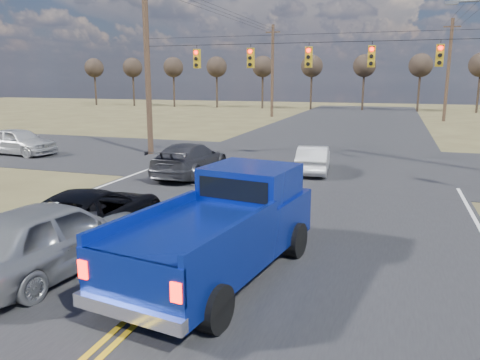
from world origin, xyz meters
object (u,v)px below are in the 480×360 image
(cross_car_west, at_px, (19,141))
(silver_suv, at_px, (51,236))
(dgrey_car_queue, at_px, (190,159))
(pickup_truck, at_px, (223,228))
(black_suv, at_px, (91,214))
(white_car_queue, at_px, (313,159))

(cross_car_west, bearing_deg, silver_suv, -128.74)
(silver_suv, relative_size, dgrey_car_queue, 0.97)
(pickup_truck, bearing_deg, cross_car_west, 153.39)
(black_suv, height_order, white_car_queue, black_suv)
(dgrey_car_queue, bearing_deg, silver_suv, 97.60)
(pickup_truck, relative_size, dgrey_car_queue, 1.23)
(silver_suv, height_order, black_suv, silver_suv)
(black_suv, distance_m, white_car_queue, 11.79)
(black_suv, relative_size, dgrey_car_queue, 1.02)
(pickup_truck, bearing_deg, black_suv, 174.75)
(silver_suv, distance_m, white_car_queue, 13.65)
(silver_suv, height_order, white_car_queue, silver_suv)
(black_suv, bearing_deg, cross_car_west, -45.35)
(white_car_queue, bearing_deg, black_suv, 63.97)
(black_suv, xyz_separation_m, white_car_queue, (4.13, 11.05, -0.08))
(pickup_truck, bearing_deg, dgrey_car_queue, 126.96)
(dgrey_car_queue, bearing_deg, cross_car_west, -11.16)
(pickup_truck, xyz_separation_m, black_suv, (-4.16, 1.06, -0.37))
(silver_suv, height_order, cross_car_west, silver_suv)
(dgrey_car_queue, bearing_deg, pickup_truck, 117.83)
(pickup_truck, height_order, white_car_queue, pickup_truck)
(black_suv, relative_size, white_car_queue, 1.33)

